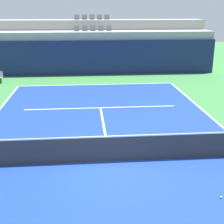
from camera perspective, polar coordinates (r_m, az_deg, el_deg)
ground_plane at (r=11.62m, az=-0.35°, el=-8.76°), size 80.00×80.00×0.00m
court_surface at (r=11.62m, az=-0.35°, el=-8.74°), size 11.00×24.00×0.01m
baseline_far at (r=22.90m, az=-2.84°, el=4.91°), size 11.00×0.10×0.00m
service_line_far at (r=17.55m, az=-2.08°, el=0.76°), size 8.26×0.10×0.00m
centre_service_line at (r=14.53m, az=-1.40°, el=-3.01°), size 0.10×6.40×0.00m
back_wall at (r=26.17m, az=-3.22°, el=9.65°), size 19.82×0.30×2.78m
stands_tier_lower at (r=27.46m, az=-3.33°, el=10.68°), size 19.82×2.40×3.38m
stands_tier_upper at (r=29.80m, az=-3.50°, el=12.07°), size 19.82×2.40×4.21m
seating_row_lower at (r=27.38m, az=-3.41°, el=14.47°), size 3.12×0.44×0.44m
seating_row_upper at (r=29.74m, az=-3.60°, el=16.36°), size 3.12×0.44×0.44m
tennis_net at (r=11.40m, az=-0.35°, el=-6.48°), size 11.08×0.08×1.07m
tennis_ball_2 at (r=10.05m, az=18.87°, el=-14.21°), size 0.07×0.07×0.07m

